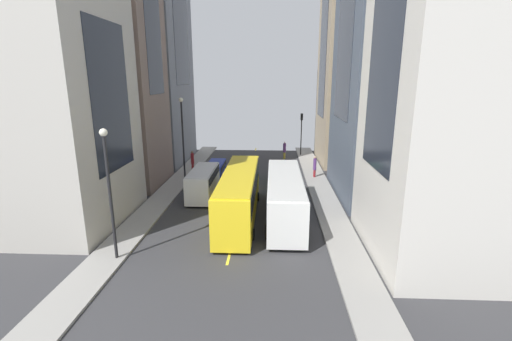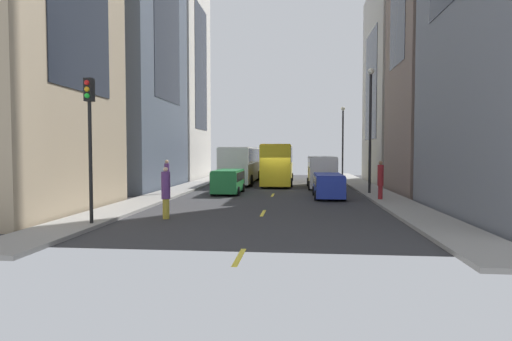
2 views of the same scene
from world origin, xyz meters
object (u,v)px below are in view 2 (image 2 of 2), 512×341
object	(u,v)px
city_bus_white	(242,162)
traffic_light_near_corner	(90,123)
pedestrian_waiting_curb	(167,176)
delivery_van_white	(322,170)
car_blue_1	(328,184)
car_green_0	(228,180)
streetcar_yellow	(278,161)
pedestrian_crossing_near	(381,179)
pedestrian_walking_far	(166,192)

from	to	relation	value
city_bus_white	traffic_light_near_corner	world-z (taller)	traffic_light_near_corner
pedestrian_waiting_curb	delivery_van_white	bearing A→B (deg)	-164.50
car_blue_1	car_green_0	bearing A→B (deg)	162.66
streetcar_yellow	pedestrian_crossing_near	xyz separation A→B (m)	(6.66, -13.50, -0.76)
car_green_0	pedestrian_waiting_curb	xyz separation A→B (m)	(-3.90, -1.78, 0.37)
streetcar_yellow	traffic_light_near_corner	bearing A→B (deg)	-105.52
pedestrian_waiting_curb	pedestrian_crossing_near	size ratio (longest dim) A/B	0.99
delivery_van_white	pedestrian_walking_far	bearing A→B (deg)	-115.69
city_bus_white	pedestrian_waiting_curb	bearing A→B (deg)	-107.23
city_bus_white	pedestrian_walking_far	size ratio (longest dim) A/B	5.02
car_blue_1	pedestrian_waiting_curb	world-z (taller)	pedestrian_waiting_curb
delivery_van_white	pedestrian_waiting_curb	distance (m)	12.71
city_bus_white	delivery_van_white	distance (m)	8.61
car_green_0	traffic_light_near_corner	size ratio (longest dim) A/B	0.77
streetcar_yellow	car_green_0	xyz separation A→B (m)	(-3.13, -9.69, -1.13)
pedestrian_walking_far	traffic_light_near_corner	size ratio (longest dim) A/B	0.40
pedestrian_walking_far	car_green_0	bearing A→B (deg)	175.46
delivery_van_white	pedestrian_walking_far	world-z (taller)	delivery_van_white
car_green_0	traffic_light_near_corner	bearing A→B (deg)	-103.76
delivery_van_white	car_green_0	world-z (taller)	delivery_van_white
city_bus_white	streetcar_yellow	xyz separation A→B (m)	(3.46, -0.05, 0.12)
traffic_light_near_corner	car_green_0	bearing A→B (deg)	76.24
car_green_0	traffic_light_near_corner	distance (m)	14.18
city_bus_white	car_green_0	bearing A→B (deg)	-88.08
streetcar_yellow	pedestrian_crossing_near	distance (m)	15.07
city_bus_white	delivery_van_white	world-z (taller)	city_bus_white
streetcar_yellow	pedestrian_walking_far	size ratio (longest dim) A/B	5.45
streetcar_yellow	delivery_van_white	world-z (taller)	streetcar_yellow
streetcar_yellow	car_blue_1	xyz separation A→B (m)	(3.73, -11.83, -1.21)
pedestrian_crossing_near	traffic_light_near_corner	xyz separation A→B (m)	(-13.08, -9.63, 2.77)
pedestrian_walking_far	city_bus_white	bearing A→B (deg)	178.61
delivery_van_white	car_green_0	distance (m)	8.49
traffic_light_near_corner	pedestrian_crossing_near	bearing A→B (deg)	36.35
car_blue_1	pedestrian_waiting_curb	xyz separation A→B (m)	(-10.76, 0.36, 0.45)
pedestrian_crossing_near	traffic_light_near_corner	distance (m)	16.48
car_blue_1	traffic_light_near_corner	size ratio (longest dim) A/B	0.80
streetcar_yellow	delivery_van_white	xyz separation A→B (m)	(3.72, -4.69, -0.61)
car_blue_1	pedestrian_waiting_curb	distance (m)	10.77
city_bus_white	pedestrian_crossing_near	size ratio (longest dim) A/B	5.06
pedestrian_waiting_curb	pedestrian_crossing_near	distance (m)	13.84
city_bus_white	streetcar_yellow	distance (m)	3.46
city_bus_white	traffic_light_near_corner	bearing A→B (deg)	-97.28
car_blue_1	pedestrian_walking_far	distance (m)	11.98
delivery_van_white	city_bus_white	bearing A→B (deg)	146.52
car_green_0	pedestrian_walking_far	size ratio (longest dim) A/B	1.91
pedestrian_walking_far	pedestrian_waiting_curb	world-z (taller)	pedestrian_waiting_curb
streetcar_yellow	car_blue_1	distance (m)	12.46
car_blue_1	pedestrian_crossing_near	bearing A→B (deg)	-29.53
pedestrian_waiting_curb	pedestrian_crossing_near	xyz separation A→B (m)	(13.70, -2.02, 0.00)
city_bus_white	pedestrian_crossing_near	world-z (taller)	city_bus_white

